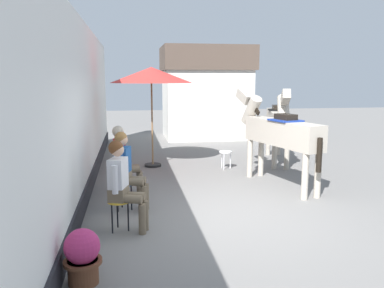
{
  "coord_description": "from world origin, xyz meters",
  "views": [
    {
      "loc": [
        -1.57,
        -6.15,
        2.28
      ],
      "look_at": [
        -0.4,
        1.2,
        1.05
      ],
      "focal_mm": 36.9,
      "sensor_mm": 36.0,
      "label": 1
    }
  ],
  "objects_px": {
    "seated_visitor_middle": "(126,167)",
    "cafe_parasol": "(151,76)",
    "saddled_horse_far": "(278,121)",
    "spare_stool_white": "(225,154)",
    "seated_visitor_near": "(122,181)",
    "seated_visitor_far": "(123,157)",
    "flower_planter_near": "(82,255)",
    "saddled_horse_near": "(278,132)"
  },
  "relations": [
    {
      "from": "seated_visitor_middle",
      "to": "flower_planter_near",
      "type": "distance_m",
      "value": 2.57
    },
    {
      "from": "seated_visitor_near",
      "to": "saddled_horse_far",
      "type": "bearing_deg",
      "value": 46.68
    },
    {
      "from": "saddled_horse_near",
      "to": "seated_visitor_near",
      "type": "bearing_deg",
      "value": -146.6
    },
    {
      "from": "saddled_horse_near",
      "to": "saddled_horse_far",
      "type": "xyz_separation_m",
      "value": [
        0.86,
        2.22,
        0.0
      ]
    },
    {
      "from": "seated_visitor_far",
      "to": "cafe_parasol",
      "type": "bearing_deg",
      "value": 74.05
    },
    {
      "from": "saddled_horse_far",
      "to": "cafe_parasol",
      "type": "distance_m",
      "value": 3.62
    },
    {
      "from": "seated_visitor_near",
      "to": "seated_visitor_middle",
      "type": "xyz_separation_m",
      "value": [
        0.05,
        0.97,
        0.0
      ]
    },
    {
      "from": "flower_planter_near",
      "to": "cafe_parasol",
      "type": "bearing_deg",
      "value": 79.17
    },
    {
      "from": "seated_visitor_far",
      "to": "flower_planter_near",
      "type": "distance_m",
      "value": 3.46
    },
    {
      "from": "seated_visitor_near",
      "to": "seated_visitor_far",
      "type": "distance_m",
      "value": 1.9
    },
    {
      "from": "flower_planter_near",
      "to": "spare_stool_white",
      "type": "height_order",
      "value": "flower_planter_near"
    },
    {
      "from": "seated_visitor_near",
      "to": "spare_stool_white",
      "type": "distance_m",
      "value": 4.6
    },
    {
      "from": "saddled_horse_near",
      "to": "spare_stool_white",
      "type": "distance_m",
      "value": 1.98
    },
    {
      "from": "saddled_horse_near",
      "to": "spare_stool_white",
      "type": "relative_size",
      "value": 6.37
    },
    {
      "from": "saddled_horse_near",
      "to": "spare_stool_white",
      "type": "height_order",
      "value": "saddled_horse_near"
    },
    {
      "from": "seated_visitor_near",
      "to": "saddled_horse_far",
      "type": "relative_size",
      "value": 0.48
    },
    {
      "from": "seated_visitor_near",
      "to": "spare_stool_white",
      "type": "xyz_separation_m",
      "value": [
        2.53,
        3.82,
        -0.38
      ]
    },
    {
      "from": "seated_visitor_middle",
      "to": "cafe_parasol",
      "type": "relative_size",
      "value": 0.54
    },
    {
      "from": "saddled_horse_far",
      "to": "spare_stool_white",
      "type": "bearing_deg",
      "value": -161.06
    },
    {
      "from": "spare_stool_white",
      "to": "seated_visitor_near",
      "type": "bearing_deg",
      "value": -123.45
    },
    {
      "from": "seated_visitor_near",
      "to": "seated_visitor_middle",
      "type": "distance_m",
      "value": 0.97
    },
    {
      "from": "seated_visitor_far",
      "to": "flower_planter_near",
      "type": "relative_size",
      "value": 2.17
    },
    {
      "from": "saddled_horse_near",
      "to": "flower_planter_near",
      "type": "relative_size",
      "value": 4.58
    },
    {
      "from": "seated_visitor_far",
      "to": "saddled_horse_far",
      "type": "bearing_deg",
      "value": 30.85
    },
    {
      "from": "spare_stool_white",
      "to": "saddled_horse_far",
      "type": "bearing_deg",
      "value": 18.94
    },
    {
      "from": "seated_visitor_near",
      "to": "seated_visitor_far",
      "type": "xyz_separation_m",
      "value": [
        -0.02,
        1.9,
        0.0
      ]
    },
    {
      "from": "seated_visitor_near",
      "to": "seated_visitor_far",
      "type": "bearing_deg",
      "value": 90.5
    },
    {
      "from": "seated_visitor_far",
      "to": "saddled_horse_near",
      "type": "relative_size",
      "value": 0.47
    },
    {
      "from": "seated_visitor_near",
      "to": "seated_visitor_middle",
      "type": "height_order",
      "value": "same"
    },
    {
      "from": "flower_planter_near",
      "to": "seated_visitor_near",
      "type": "bearing_deg",
      "value": 74.16
    },
    {
      "from": "seated_visitor_far",
      "to": "saddled_horse_far",
      "type": "relative_size",
      "value": 0.48
    },
    {
      "from": "flower_planter_near",
      "to": "cafe_parasol",
      "type": "relative_size",
      "value": 0.25
    },
    {
      "from": "seated_visitor_far",
      "to": "flower_planter_near",
      "type": "xyz_separation_m",
      "value": [
        -0.41,
        -3.41,
        -0.44
      ]
    },
    {
      "from": "saddled_horse_far",
      "to": "spare_stool_white",
      "type": "relative_size",
      "value": 6.36
    },
    {
      "from": "saddled_horse_near",
      "to": "flower_planter_near",
      "type": "xyz_separation_m",
      "value": [
        -3.69,
        -3.66,
        -0.82
      ]
    },
    {
      "from": "seated_visitor_far",
      "to": "saddled_horse_far",
      "type": "xyz_separation_m",
      "value": [
        4.14,
        2.47,
        0.38
      ]
    },
    {
      "from": "seated_visitor_near",
      "to": "spare_stool_white",
      "type": "height_order",
      "value": "seated_visitor_near"
    },
    {
      "from": "seated_visitor_middle",
      "to": "cafe_parasol",
      "type": "bearing_deg",
      "value": 79.32
    },
    {
      "from": "seated_visitor_near",
      "to": "flower_planter_near",
      "type": "xyz_separation_m",
      "value": [
        -0.43,
        -1.51,
        -0.44
      ]
    },
    {
      "from": "seated_visitor_middle",
      "to": "flower_planter_near",
      "type": "bearing_deg",
      "value": -101.03
    },
    {
      "from": "saddled_horse_near",
      "to": "spare_stool_white",
      "type": "bearing_deg",
      "value": 113.67
    },
    {
      "from": "seated_visitor_near",
      "to": "spare_stool_white",
      "type": "relative_size",
      "value": 3.02
    }
  ]
}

